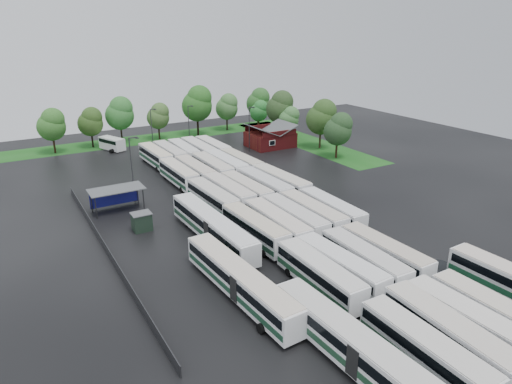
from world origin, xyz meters
TOP-DOWN VIEW (x-y plane):
  - ground at (0.00, 0.00)m, footprint 160.00×160.00m
  - brick_building at (24.00, 42.77)m, footprint 10.07×8.60m
  - wash_shed at (-17.20, 22.02)m, footprint 8.20×4.20m
  - utility_hut at (-16.20, 12.60)m, footprint 2.70×2.20m
  - grass_strip_north at (2.00, 64.80)m, footprint 80.00×10.00m
  - grass_strip_east at (34.00, 42.80)m, footprint 10.00×50.00m
  - west_fence at (-22.20, 8.00)m, footprint 0.10×50.00m
  - bus_r0c0 at (-4.34, -26.33)m, footprint 2.85×12.71m
  - bus_r0c1 at (-1.00, -25.98)m, footprint 3.46×13.33m
  - bus_r0c2 at (2.10, -25.77)m, footprint 2.95×12.67m
  - bus_r0c3 at (5.21, -26.27)m, footprint 2.72×12.57m
  - bus_r1c0 at (-4.31, -12.20)m, footprint 2.84×12.79m
  - bus_r1c1 at (-1.36, -12.08)m, footprint 3.28×12.85m
  - bus_r1c2 at (2.01, -12.29)m, footprint 2.99×12.69m
  - bus_r1c3 at (5.30, -12.25)m, footprint 2.95×12.62m
  - bus_r2c0 at (-4.44, 1.37)m, footprint 3.26×12.92m
  - bus_r2c1 at (-1.25, 1.05)m, footprint 2.85×13.06m
  - bus_r2c2 at (1.85, 1.45)m, footprint 2.79×13.00m
  - bus_r2c3 at (5.06, 1.47)m, footprint 2.76×12.90m
  - bus_r2c4 at (8.37, 1.26)m, footprint 2.94×12.67m
  - bus_r3c0 at (-4.37, 14.47)m, footprint 3.14×12.75m
  - bus_r3c1 at (-1.24, 15.13)m, footprint 3.04×13.09m
  - bus_r3c2 at (1.88, 15.00)m, footprint 3.07×12.68m
  - bus_r3c3 at (5.20, 14.82)m, footprint 3.16×13.37m
  - bus_r3c4 at (8.57, 14.85)m, footprint 3.44×13.40m
  - bus_r4c0 at (-4.52, 28.29)m, footprint 2.84×12.67m
  - bus_r4c1 at (-1.39, 28.21)m, footprint 2.92×12.91m
  - bus_r4c2 at (2.15, 28.38)m, footprint 2.86×13.09m
  - bus_r4c3 at (5.13, 28.67)m, footprint 3.01×13.29m
  - bus_r4c4 at (8.44, 28.57)m, footprint 3.02×12.79m
  - bus_r5c0 at (-4.23, 41.76)m, footprint 3.06×12.83m
  - bus_r5c1 at (-1.10, 41.99)m, footprint 2.95×12.74m
  - bus_r5c2 at (2.04, 42.15)m, footprint 2.99×12.65m
  - bus_r5c3 at (5.23, 41.73)m, footprint 2.79×12.99m
  - bus_r5c4 at (8.60, 41.66)m, footprint 2.81×12.64m
  - artic_bus_west_a at (-9.19, -23.38)m, footprint 3.39×19.59m
  - artic_bus_west_b at (-9.10, 4.49)m, footprint 3.33×20.02m
  - artic_bus_west_c at (-12.39, -9.13)m, footprint 3.65×19.36m
  - minibus at (-8.91, 58.31)m, footprint 4.78×7.14m
  - tree_north_0 at (-20.45, 62.29)m, footprint 6.12×6.12m
  - tree_north_1 at (-12.01, 63.31)m, footprint 5.71×5.71m
  - tree_north_2 at (-4.88, 64.38)m, footprint 6.76×6.76m
  - tree_north_3 at (4.17, 63.16)m, footprint 5.51×5.51m
  - tree_north_4 at (14.35, 62.19)m, footprint 7.72×7.72m
  - tree_north_5 at (23.55, 63.72)m, footprint 5.98×5.98m
  - tree_north_6 at (33.30, 63.65)m, footprint 6.49×6.49m
  - tree_east_0 at (31.38, 27.29)m, footprint 5.97×5.97m
  - tree_east_1 at (33.43, 35.64)m, footprint 6.89×6.89m
  - tree_east_2 at (32.00, 46.60)m, footprint 5.01×4.98m
  - tree_east_3 at (32.19, 50.98)m, footprint 7.00×7.00m
  - tree_east_4 at (31.16, 59.68)m, footprint 4.86×4.86m
  - lamp_post_ne at (17.59, 41.21)m, footprint 1.56×0.30m
  - lamp_post_nw at (-13.74, 23.99)m, footprint 1.65×0.32m
  - lamp_post_back_w at (-0.64, 53.83)m, footprint 1.45×0.28m
  - lamp_post_back_e at (8.48, 54.12)m, footprint 1.43×0.28m
  - puddle_0 at (-2.38, -18.07)m, footprint 4.86×4.86m
  - puddle_1 at (6.34, -19.98)m, footprint 2.82×2.82m
  - puddle_2 at (-8.90, 3.71)m, footprint 7.25×7.25m
  - puddle_3 at (4.50, -0.67)m, footprint 2.99×2.99m
  - puddle_4 at (11.61, -15.29)m, footprint 2.96×2.96m

SIDE VIEW (x-z plane):
  - ground at x=0.00m, z-range 0.00..0.00m
  - puddle_0 at x=-2.38m, z-range 0.00..0.01m
  - puddle_1 at x=6.34m, z-range 0.00..0.01m
  - puddle_2 at x=-8.90m, z-range 0.00..0.01m
  - puddle_3 at x=4.50m, z-range 0.00..0.01m
  - puddle_4 at x=11.61m, z-range 0.00..0.01m
  - grass_strip_north at x=2.00m, z-range 0.00..0.01m
  - grass_strip_east at x=34.00m, z-range 0.00..0.01m
  - west_fence at x=-22.20m, z-range 0.00..1.20m
  - utility_hut at x=-16.20m, z-range 0.01..2.63m
  - minibus at x=-8.91m, z-range 0.16..3.09m
  - brick_building at x=24.00m, z-range -0.83..4.56m
  - bus_r0c3 at x=5.21m, z-range 0.17..3.67m
  - bus_r1c3 at x=5.30m, z-range 0.17..3.67m
  - bus_r5c2 at x=2.04m, z-range 0.18..3.68m
  - bus_r3c2 at x=1.88m, z-range 0.18..3.68m
  - bus_r5c4 at x=8.60m, z-range 0.18..3.69m
  - bus_r0c2 at x=2.10m, z-range 0.18..3.69m
  - bus_r2c4 at x=8.37m, z-range 0.18..3.69m
  - bus_r1c2 at x=2.01m, z-range 0.18..3.69m
  - bus_r4c0 at x=-4.52m, z-range 0.18..3.69m
  - bus_r3c0 at x=-4.37m, z-range 0.18..3.70m
  - bus_r0c0 at x=-4.34m, z-range 0.18..3.71m
  - bus_r5c1 at x=-1.10m, z-range 0.18..3.71m
  - bus_r4c4 at x=8.44m, z-range 0.18..3.72m
  - bus_r1c1 at x=-1.36m, z-range 0.18..3.72m
  - bus_r5c0 at x=-4.23m, z-range 0.18..3.73m
  - bus_r1c0 at x=-4.31m, z-range 0.18..3.73m
  - bus_r2c0 at x=-4.44m, z-range 0.18..3.75m
  - bus_r4c1 at x=-1.39m, z-range 0.18..3.76m
  - bus_r2c3 at x=5.06m, z-range 0.18..3.77m
  - artic_bus_west_c at x=-12.39m, z-range 0.19..3.77m
  - bus_r5c3 at x=5.23m, z-range 0.18..3.80m
  - bus_r2c2 at x=1.85m, z-range 0.18..3.80m
  - bus_r3c1 at x=-1.24m, z-range 0.18..3.81m
  - bus_r2c1 at x=-1.25m, z-range 0.18..3.81m
  - bus_r4c2 at x=2.15m, z-range 0.18..3.82m
  - artic_bus_west_a at x=-9.19m, z-range 0.20..3.82m
  - bus_r0c1 at x=-1.00m, z-range 0.18..3.86m
  - bus_r4c3 at x=5.13m, z-range 0.18..3.87m
  - bus_r3c4 at x=8.57m, z-range 0.18..3.88m
  - bus_r3c3 at x=5.20m, z-range 0.19..3.89m
  - artic_bus_west_b at x=-9.10m, z-range 0.20..3.90m
  - wash_shed at x=-17.20m, z-range 1.20..4.78m
  - tree_east_4 at x=31.16m, z-range 1.15..9.19m
  - tree_east_2 at x=32.00m, z-range 1.18..9.43m
  - lamp_post_back_e at x=8.48m, z-range 0.75..10.04m
  - lamp_post_back_w at x=-0.64m, z-range 0.76..10.14m
  - lamp_post_ne at x=17.59m, z-range 0.81..10.91m
  - tree_north_3 at x=4.17m, z-range 1.31..10.43m
  - tree_north_1 at x=-12.01m, z-range 1.35..10.80m
  - lamp_post_nw at x=-13.74m, z-range 0.86..11.57m
  - tree_east_0 at x=31.38m, z-range 1.42..11.31m
  - tree_north_5 at x=23.55m, z-range 1.42..11.32m
  - tree_north_0 at x=-20.45m, z-range 1.45..11.59m
  - tree_north_6 at x=33.30m, z-range 1.54..12.29m
  - tree_north_2 at x=-4.88m, z-range 1.61..12.80m
  - tree_east_1 at x=33.43m, z-range 1.64..13.05m
  - tree_east_3 at x=32.19m, z-range 1.66..13.26m
  - tree_north_4 at x=14.35m, z-range 1.83..14.61m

